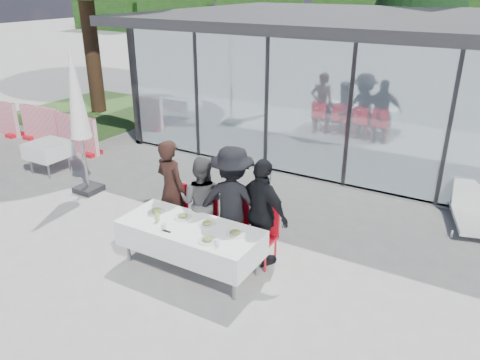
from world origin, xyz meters
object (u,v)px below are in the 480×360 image
at_px(plate_d, 235,233).
at_px(juice_bottle, 157,217).
at_px(dining_table, 190,238).
at_px(diner_chair_c, 234,224).
at_px(diner_chair_a, 174,207).
at_px(spare_table_left, 48,150).
at_px(market_umbrella, 77,104).
at_px(plate_c, 207,224).
at_px(diner_a, 171,189).
at_px(diner_chair_b, 204,215).
at_px(diner_c, 233,203).
at_px(diner_b, 202,202).
at_px(plate_a, 157,211).
at_px(plate_extra, 207,240).
at_px(plate_b, 183,216).
at_px(diner_chair_d, 263,232).
at_px(folded_eyeglasses, 167,231).
at_px(lounger, 471,212).
at_px(diner_d, 262,213).

height_order(plate_d, juice_bottle, juice_bottle).
distance_m(dining_table, diner_chair_c, 0.83).
relative_size(diner_chair_a, spare_table_left, 1.13).
xyz_separation_m(dining_table, market_umbrella, (-3.65, 1.27, 1.40)).
height_order(dining_table, plate_c, plate_c).
xyz_separation_m(diner_a, diner_chair_b, (0.64, 0.05, -0.36)).
relative_size(diner_chair_a, diner_c, 0.52).
distance_m(diner_b, plate_a, 0.76).
relative_size(plate_c, plate_extra, 1.00).
xyz_separation_m(plate_c, juice_bottle, (-0.75, -0.28, 0.04)).
bearing_deg(plate_b, plate_d, -2.33).
bearing_deg(plate_a, juice_bottle, -47.79).
xyz_separation_m(dining_table, plate_extra, (0.49, -0.24, 0.24)).
xyz_separation_m(diner_chair_d, folded_eyeglasses, (-1.09, -1.07, 0.22)).
bearing_deg(dining_table, lounger, 46.22).
bearing_deg(diner_chair_d, lounger, 47.95).
distance_m(plate_c, plate_extra, 0.49).
bearing_deg(plate_c, diner_chair_d, 41.20).
height_order(spare_table_left, lounger, spare_table_left).
xyz_separation_m(plate_b, spare_table_left, (-5.03, 1.45, -0.22)).
height_order(dining_table, diner_chair_c, diner_chair_c).
distance_m(diner_d, plate_b, 1.27).
height_order(diner_chair_a, plate_d, diner_chair_a).
relative_size(diner_a, diner_b, 1.11).
relative_size(plate_a, lounger, 0.20).
relative_size(diner_c, folded_eyeglasses, 13.48).
distance_m(diner_b, plate_d, 1.15).
xyz_separation_m(diner_chair_a, folded_eyeglasses, (0.70, -1.07, 0.22)).
height_order(diner_chair_d, folded_eyeglasses, diner_chair_d).
bearing_deg(folded_eyeglasses, diner_chair_c, 62.83).
distance_m(dining_table, diner_c, 0.88).
bearing_deg(plate_extra, diner_chair_d, 68.13).
bearing_deg(diner_c, spare_table_left, -23.55).
height_order(diner_chair_a, plate_a, diner_chair_a).
height_order(diner_chair_c, plate_a, diner_chair_c).
distance_m(diner_chair_d, juice_bottle, 1.69).
height_order(juice_bottle, market_umbrella, market_umbrella).
distance_m(diner_a, spare_table_left, 4.49).
relative_size(diner_c, plate_c, 6.61).
height_order(diner_chair_c, juice_bottle, diner_chair_c).
height_order(plate_c, lounger, plate_c).
height_order(diner_chair_d, plate_b, diner_chair_d).
bearing_deg(diner_chair_b, diner_a, -175.62).
height_order(diner_chair_b, diner_d, diner_d).
bearing_deg(juice_bottle, plate_a, 132.21).
relative_size(diner_a, plate_c, 6.27).
bearing_deg(plate_c, market_umbrella, 164.03).
bearing_deg(folded_eyeglasses, diner_a, 124.45).
xyz_separation_m(diner_chair_b, plate_d, (1.00, -0.62, 0.24)).
bearing_deg(plate_extra, lounger, 52.06).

